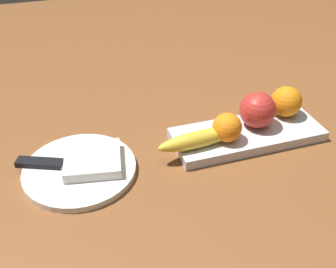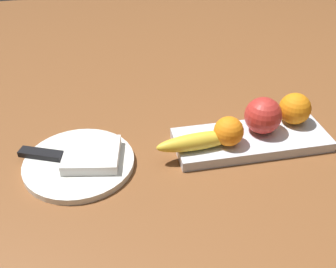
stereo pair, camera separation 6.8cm
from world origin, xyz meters
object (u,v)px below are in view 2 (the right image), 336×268
Objects in this scene: fruit_tray at (251,140)px; orange_near_banana at (295,109)px; dinner_plate at (79,163)px; knife at (49,155)px; folded_napkin at (92,155)px; apple at (262,116)px; banana at (198,141)px; orange_near_apple at (229,131)px.

orange_near_banana reaches higher than fruit_tray.
orange_near_banana is 0.47m from dinner_plate.
dinner_plate is at bearing 2.11° from knife.
folded_napkin is 0.61× the size of knife.
orange_near_banana is at bearing 12.16° from apple.
folded_napkin is (-0.36, -0.01, -0.04)m from apple.
folded_napkin reaches higher than dinner_plate.
apple is at bearing 21.59° from knife.
apple is at bearing 2.01° from dinner_plate.
knife is (-0.42, 0.02, 0.01)m from fruit_tray.
knife is at bearing 168.09° from banana.
orange_near_banana is at bearing 16.52° from fruit_tray.
banana is 1.62× the size of folded_napkin.
orange_near_banana reaches higher than dinner_plate.
knife is at bearing 159.42° from dinner_plate.
knife is at bearing 165.66° from folded_napkin.
orange_near_banana is (0.17, 0.05, 0.00)m from orange_near_apple.
knife is at bearing 178.90° from apple.
folded_napkin is at bearing -180.00° from fruit_tray.
apple is at bearing 31.37° from fruit_tray.
folded_napkin is at bearing 0.00° from dinner_plate.
fruit_tray is 0.33m from folded_napkin.
dinner_plate is at bearing -177.99° from apple.
orange_near_banana is (0.09, 0.02, -0.00)m from apple.
fruit_tray is at bearing 0.00° from dinner_plate.
banana reaches higher than dinner_plate.
apple is 1.28× the size of orange_near_apple.
knife reaches higher than dinner_plate.
knife is (-0.06, 0.02, 0.01)m from dinner_plate.
dinner_plate is 0.03m from folded_napkin.
orange_near_banana reaches higher than knife.
dinner_plate is (-0.36, -0.00, -0.00)m from fruit_tray.
fruit_tray is 0.06m from apple.
orange_near_apple is 0.31m from dinner_plate.
banana is (-0.14, -0.03, -0.02)m from apple.
orange_near_banana reaches higher than orange_near_apple.
fruit_tray is at bearing 19.70° from knife.
apple reaches higher than dinner_plate.
banana reaches higher than knife.
apple reaches higher than orange_near_apple.
fruit_tray is 0.36m from dinner_plate.
dinner_plate is 1.25× the size of knife.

